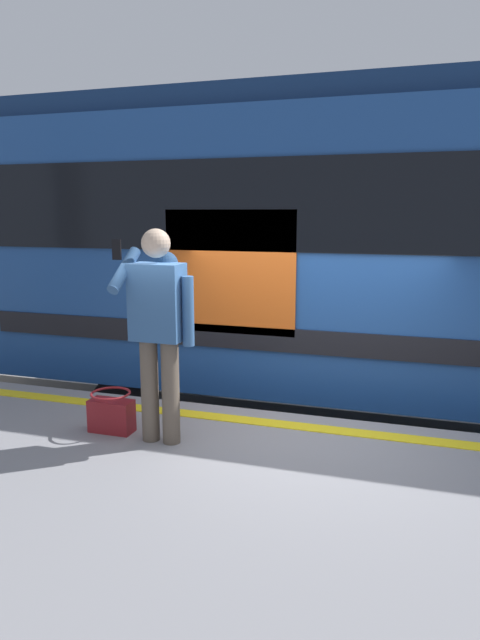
% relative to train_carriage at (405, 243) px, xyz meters
% --- Properties ---
extents(ground_plane, '(26.59, 26.59, 0.00)m').
position_rel_train_carriage_xyz_m(ground_plane, '(0.82, 2.03, -2.53)').
color(ground_plane, '#4C4742').
extents(safety_line, '(17.37, 0.16, 0.01)m').
position_rel_train_carriage_xyz_m(safety_line, '(0.82, 2.33, -1.45)').
color(safety_line, yellow).
rests_on(safety_line, platform).
extents(track_rail_near, '(23.05, 0.08, 0.16)m').
position_rel_train_carriage_xyz_m(track_rail_near, '(0.82, 0.71, -2.45)').
color(track_rail_near, slate).
rests_on(track_rail_near, ground).
extents(track_rail_far, '(23.05, 0.08, 0.16)m').
position_rel_train_carriage_xyz_m(track_rail_far, '(0.82, -0.72, -2.45)').
color(track_rail_far, slate).
rests_on(track_rail_far, ground).
extents(train_carriage, '(9.51, 2.93, 3.98)m').
position_rel_train_carriage_xyz_m(train_carriage, '(0.00, 0.00, 0.00)').
color(train_carriage, '#1E478C').
rests_on(train_carriage, ground).
extents(passenger, '(0.57, 0.55, 1.68)m').
position_rel_train_carriage_xyz_m(passenger, '(1.75, 2.94, -0.46)').
color(passenger, brown).
rests_on(passenger, platform).
extents(handbag, '(0.37, 0.33, 0.34)m').
position_rel_train_carriage_xyz_m(handbag, '(2.23, 2.89, -1.30)').
color(handbag, maroon).
rests_on(handbag, platform).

